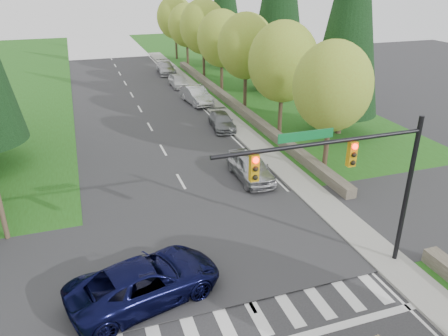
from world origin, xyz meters
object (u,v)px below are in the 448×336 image
parked_car_b (222,121)px  parked_car_e (166,68)px  parked_car_a (250,167)px  parked_car_d (178,81)px  parked_car_c (196,95)px  suv_navy (145,281)px

parked_car_b → parked_car_e: bearing=96.8°
parked_car_a → parked_car_d: size_ratio=1.11×
parked_car_b → parked_car_d: (-0.12, 14.96, 0.10)m
parked_car_b → parked_car_c: 7.92m
parked_car_b → parked_car_d: 14.96m
suv_navy → parked_car_b: suv_navy is taller
parked_car_b → parked_car_d: bearing=97.2°
parked_car_b → parked_car_e: (0.00, 22.37, 0.12)m
suv_navy → parked_car_a: 12.02m
parked_car_b → parked_car_e: size_ratio=0.84×
parked_car_a → parked_car_e: size_ratio=0.92×
parked_car_d → parked_car_e: bearing=88.7°
parked_car_d → suv_navy: bearing=-105.9°
suv_navy → parked_car_c: bearing=-34.8°
parked_car_d → parked_car_e: (0.12, 7.42, 0.02)m
suv_navy → parked_car_e: bearing=-28.2°
parked_car_e → parked_car_a: bearing=-89.3°
parked_car_d → parked_car_c: bearing=-89.4°
suv_navy → parked_car_d: size_ratio=1.44×
parked_car_a → parked_car_c: bearing=85.4°
parked_car_c → parked_car_e: (0.00, 14.45, -0.08)m
parked_car_a → parked_car_b: bearing=81.8°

